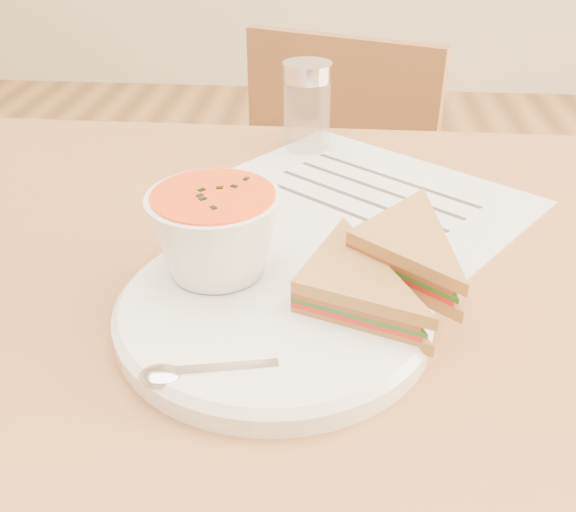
# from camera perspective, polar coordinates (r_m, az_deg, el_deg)

# --- Properties ---
(dining_table) EXTENTS (1.00, 0.70, 0.75)m
(dining_table) POSITION_cam_1_polar(r_m,az_deg,el_deg) (0.87, 1.38, -21.49)
(dining_table) COLOR brown
(dining_table) RESTS_ON floor
(chair_far) EXTENTS (0.47, 0.47, 0.82)m
(chair_far) POSITION_cam_1_polar(r_m,az_deg,el_deg) (1.18, 1.12, -2.46)
(chair_far) COLOR brown
(chair_far) RESTS_ON floor
(plate) EXTENTS (0.32, 0.32, 0.02)m
(plate) POSITION_cam_1_polar(r_m,az_deg,el_deg) (0.53, -1.27, -4.96)
(plate) COLOR white
(plate) RESTS_ON dining_table
(soup_bowl) EXTENTS (0.11, 0.11, 0.08)m
(soup_bowl) POSITION_cam_1_polar(r_m,az_deg,el_deg) (0.54, -6.44, 1.68)
(soup_bowl) COLOR white
(soup_bowl) RESTS_ON plate
(sandwich_half_a) EXTENTS (0.15, 0.15, 0.03)m
(sandwich_half_a) POSITION_cam_1_polar(r_m,az_deg,el_deg) (0.50, 0.23, -3.92)
(sandwich_half_a) COLOR #B48F3F
(sandwich_half_a) RESTS_ON plate
(sandwich_half_b) EXTENTS (0.16, 0.16, 0.04)m
(sandwich_half_b) POSITION_cam_1_polar(r_m,az_deg,el_deg) (0.54, 5.12, 0.55)
(sandwich_half_b) COLOR #B48F3F
(sandwich_half_b) RESTS_ON plate
(spoon) EXTENTS (0.16, 0.07, 0.01)m
(spoon) POSITION_cam_1_polar(r_m,az_deg,el_deg) (0.46, -5.40, -9.96)
(spoon) COLOR silver
(spoon) RESTS_ON plate
(paper_menu) EXTENTS (0.41, 0.40, 0.00)m
(paper_menu) POSITION_cam_1_polar(r_m,az_deg,el_deg) (0.73, 7.17, 5.41)
(paper_menu) COLOR white
(paper_menu) RESTS_ON dining_table
(condiment_shaker) EXTENTS (0.08, 0.08, 0.11)m
(condiment_shaker) POSITION_cam_1_polar(r_m,az_deg,el_deg) (0.84, 1.69, 13.11)
(condiment_shaker) COLOR silver
(condiment_shaker) RESTS_ON dining_table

